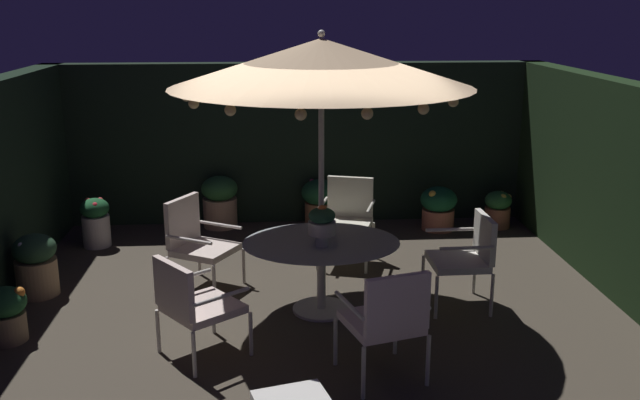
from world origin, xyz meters
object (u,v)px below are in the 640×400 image
potted_plant_left_far (36,264)px  patio_chair_north (348,214)px  patio_chair_northeast (196,239)px  patio_umbrella (321,63)px  patio_chair_east (193,301)px  potted_plant_front_corner (96,221)px  potted_plant_back_left (6,313)px  potted_plant_back_right (438,207)px  patio_chair_southeast (387,317)px  potted_plant_right_far (320,200)px  potted_plant_left_near (498,208)px  patio_chair_south (467,253)px  patio_dining_table (321,254)px  centerpiece_planter (322,222)px  potted_plant_right_near (220,201)px

potted_plant_left_far → patio_chair_north: bearing=13.5°
patio_chair_northeast → patio_umbrella: bearing=-29.6°
patio_chair_northeast → patio_chair_east: patio_chair_northeast is taller
patio_chair_northeast → potted_plant_front_corner: 2.06m
potted_plant_front_corner → potted_plant_back_left: bearing=-94.3°
potted_plant_back_left → potted_plant_back_right: potted_plant_back_right is taller
patio_chair_southeast → potted_plant_right_far: patio_chair_southeast is taller
potted_plant_left_near → potted_plant_left_far: (-5.68, -2.03, 0.08)m
patio_umbrella → patio_chair_south: (1.50, 0.03, -1.92)m
patio_dining_table → patio_chair_south: 1.50m
centerpiece_planter → potted_plant_back_left: centerpiece_planter is taller
patio_chair_northeast → potted_plant_right_far: 2.62m
potted_plant_left_near → patio_umbrella: bearing=-135.2°
potted_plant_back_left → potted_plant_back_right: 5.67m
patio_dining_table → patio_chair_south: bearing=1.0°
patio_chair_south → potted_plant_right_near: 3.99m
patio_chair_northeast → potted_plant_back_right: (3.13, 1.85, -0.23)m
potted_plant_right_near → patio_dining_table: bearing=-67.5°
patio_dining_table → potted_plant_left_near: size_ratio=3.06×
patio_chair_east → potted_plant_right_far: bearing=70.2°
patio_chair_south → potted_plant_right_near: (-2.71, 2.91, -0.20)m
patio_chair_southeast → potted_plant_back_right: patio_chair_southeast is taller
patio_umbrella → potted_plant_left_far: size_ratio=4.21×
potted_plant_front_corner → potted_plant_right_far: bearing=13.2°
patio_chair_north → potted_plant_front_corner: patio_chair_north is taller
centerpiece_planter → patio_dining_table: bearing=88.4°
potted_plant_left_far → patio_chair_east: bearing=-40.1°
potted_plant_left_near → potted_plant_back_right: size_ratio=0.85×
potted_plant_front_corner → potted_plant_back_right: potted_plant_front_corner is taller
patio_chair_south → potted_plant_front_corner: 4.78m
potted_plant_front_corner → patio_dining_table: bearing=-38.6°
centerpiece_planter → patio_chair_east: bearing=-147.0°
patio_umbrella → potted_plant_back_right: size_ratio=4.75×
patio_chair_southeast → potted_plant_left_near: bearing=61.3°
potted_plant_back_right → patio_chair_south: bearing=-96.9°
potted_plant_left_far → potted_plant_back_right: (4.82, 1.98, -0.03)m
patio_umbrella → centerpiece_planter: patio_umbrella is taller
patio_chair_southeast → centerpiece_planter: bearing=108.7°
patio_chair_north → potted_plant_right_far: size_ratio=1.52×
patio_chair_southeast → patio_dining_table: bearing=106.7°
potted_plant_front_corner → potted_plant_right_near: bearing=25.6°
potted_plant_left_near → potted_plant_back_right: potted_plant_back_right is taller
patio_chair_southeast → patio_chair_north: bearing=90.2°
patio_chair_north → patio_chair_south: bearing=-52.8°
potted_plant_front_corner → potted_plant_right_near: size_ratio=0.88×
potted_plant_left_near → potted_plant_back_right: (-0.86, -0.05, 0.05)m
patio_dining_table → patio_chair_south: patio_chair_south is taller
patio_chair_southeast → potted_plant_right_near: bearing=110.6°
patio_dining_table → potted_plant_right_near: size_ratio=2.17×
patio_umbrella → potted_plant_front_corner: 4.13m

